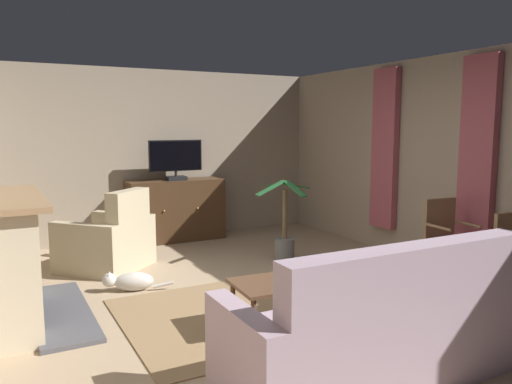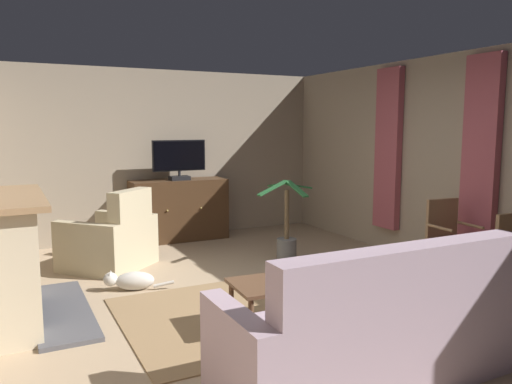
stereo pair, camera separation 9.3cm
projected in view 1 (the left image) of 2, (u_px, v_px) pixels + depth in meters
The scene contains 17 objects.
ground_plane at pixel (268, 306), 4.94m from camera, with size 5.67×7.46×0.04m, color tan.
wall_back at pixel (160, 155), 7.82m from camera, with size 5.67×0.10×2.61m, color gray.
wall_right_with_window at pixel (457, 164), 5.97m from camera, with size 0.10×7.46×2.61m, color gray.
curtain_panel_near at pixel (478, 155), 5.58m from camera, with size 0.10×0.44×2.19m, color #A34C56.
curtain_panel_far at pixel (385, 149), 6.90m from camera, with size 0.10×0.44×2.19m, color #A34C56.
rug_central at pixel (248, 312), 4.73m from camera, with size 2.30×1.89×0.01m, color #8E704C.
fireplace at pixel (8, 263), 4.42m from camera, with size 0.95×1.68×1.15m.
tv_cabinet at pixel (176, 212), 7.68m from camera, with size 1.46×0.52×0.93m.
television at pixel (176, 159), 7.53m from camera, with size 0.82×0.20×0.61m.
coffee_table at pixel (296, 284), 4.38m from camera, with size 1.15×0.63×0.42m.
tv_remote at pixel (323, 279), 4.32m from camera, with size 0.17×0.05×0.02m, color black.
folded_newspaper at pixel (298, 279), 4.37m from camera, with size 0.30×0.22×0.01m, color silver.
sofa_floral at pixel (382, 332), 3.45m from camera, with size 2.21×0.85×1.01m.
armchair_angled_to_table at pixel (108, 243), 6.16m from camera, with size 1.28×1.28×0.99m.
side_chair_tucked_against_wall at pixel (448, 239), 5.53m from camera, with size 0.49×0.50×0.94m.
potted_plant_on_hearth_side at pixel (284, 239), 6.48m from camera, with size 0.79×0.97×1.07m.
cat at pixel (130, 281), 5.34m from camera, with size 0.71×0.34×0.22m.
Camera 1 is at (-2.33, -4.15, 1.75)m, focal length 35.11 mm.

